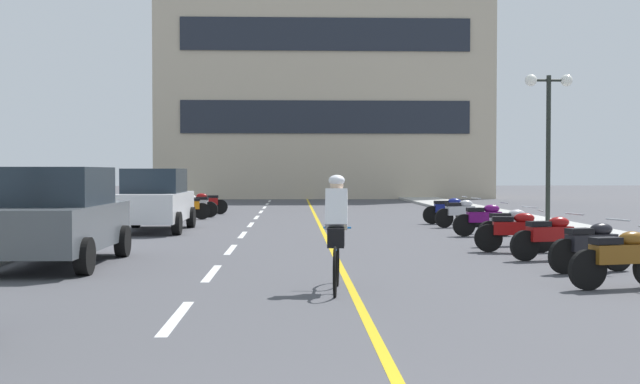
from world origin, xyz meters
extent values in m
plane|color=#47474C|center=(0.00, 21.00, 0.00)|extent=(140.00, 140.00, 0.00)
cube|color=#A8A8A3|center=(-7.20, 24.00, 0.06)|extent=(2.40, 72.00, 0.12)
cube|color=#A8A8A3|center=(7.20, 24.00, 0.06)|extent=(2.40, 72.00, 0.12)
cube|color=silver|center=(-2.00, 6.00, 0.00)|extent=(0.14, 2.20, 0.01)
cube|color=silver|center=(-2.00, 10.00, 0.00)|extent=(0.14, 2.20, 0.01)
cube|color=silver|center=(-2.00, 14.00, 0.00)|extent=(0.14, 2.20, 0.01)
cube|color=silver|center=(-2.00, 18.00, 0.00)|extent=(0.14, 2.20, 0.01)
cube|color=silver|center=(-2.00, 22.00, 0.00)|extent=(0.14, 2.20, 0.01)
cube|color=silver|center=(-2.00, 26.00, 0.00)|extent=(0.14, 2.20, 0.01)
cube|color=silver|center=(-2.00, 30.00, 0.00)|extent=(0.14, 2.20, 0.01)
cube|color=silver|center=(-2.00, 34.00, 0.00)|extent=(0.14, 2.20, 0.01)
cube|color=silver|center=(-2.00, 38.00, 0.00)|extent=(0.14, 2.20, 0.01)
cube|color=silver|center=(-2.00, 42.00, 0.00)|extent=(0.14, 2.20, 0.01)
cube|color=silver|center=(-2.00, 46.00, 0.00)|extent=(0.14, 2.20, 0.01)
cube|color=gold|center=(0.25, 24.00, 0.00)|extent=(0.12, 66.00, 0.01)
cube|color=#BCAD93|center=(1.42, 49.13, 8.55)|extent=(21.49, 8.25, 17.11)
cube|color=#1E232D|center=(1.42, 44.95, 5.13)|extent=(18.05, 0.10, 2.05)
cube|color=#1E232D|center=(1.42, 44.95, 10.27)|extent=(18.05, 0.10, 2.05)
cylinder|color=black|center=(7.19, 20.19, 2.39)|extent=(0.14, 0.14, 4.55)
cylinder|color=black|center=(7.19, 20.19, 4.52)|extent=(1.10, 0.08, 0.08)
sphere|color=white|center=(6.64, 20.19, 4.52)|extent=(0.36, 0.36, 0.36)
sphere|color=white|center=(7.74, 20.19, 4.52)|extent=(0.36, 0.36, 0.36)
cylinder|color=black|center=(-5.79, 12.64, 0.32)|extent=(0.22, 0.64, 0.64)
cylinder|color=black|center=(-4.09, 12.63, 0.32)|extent=(0.22, 0.64, 0.64)
cylinder|color=black|center=(-4.10, 9.83, 0.32)|extent=(0.22, 0.64, 0.64)
cube|color=#4C5156|center=(-4.95, 11.23, 0.72)|extent=(1.73, 4.21, 0.80)
cube|color=#1E2833|center=(-4.95, 11.23, 1.47)|extent=(1.57, 2.21, 0.70)
cylinder|color=black|center=(-5.48, 20.80, 0.32)|extent=(0.22, 0.64, 0.64)
cylinder|color=black|center=(-3.78, 20.79, 0.32)|extent=(0.22, 0.64, 0.64)
cylinder|color=black|center=(-5.49, 18.00, 0.32)|extent=(0.22, 0.64, 0.64)
cylinder|color=black|center=(-3.79, 17.99, 0.32)|extent=(0.22, 0.64, 0.64)
cube|color=silver|center=(-4.63, 19.40, 0.72)|extent=(1.72, 4.21, 0.80)
cube|color=#1E2833|center=(-4.63, 19.40, 1.47)|extent=(1.57, 2.21, 0.70)
cylinder|color=black|center=(3.70, 7.94, 0.30)|extent=(0.61, 0.23, 0.60)
cube|color=brown|center=(4.24, 8.06, 0.52)|extent=(0.94, 0.48, 0.28)
ellipsoid|color=brown|center=(4.43, 8.11, 0.74)|extent=(0.48, 0.33, 0.22)
cube|color=black|center=(3.99, 8.01, 0.72)|extent=(0.48, 0.33, 0.10)
cylinder|color=black|center=(5.04, 10.04, 0.30)|extent=(0.60, 0.27, 0.60)
cylinder|color=black|center=(3.99, 9.71, 0.30)|extent=(0.60, 0.27, 0.60)
cube|color=black|center=(4.51, 9.87, 0.52)|extent=(0.94, 0.53, 0.28)
ellipsoid|color=black|center=(4.70, 9.93, 0.74)|extent=(0.49, 0.36, 0.22)
cube|color=black|center=(4.27, 9.80, 0.72)|extent=(0.49, 0.36, 0.10)
cylinder|color=silver|center=(5.04, 10.04, 0.90)|extent=(0.20, 0.58, 0.03)
cylinder|color=black|center=(4.95, 11.86, 0.30)|extent=(0.61, 0.24, 0.60)
cylinder|color=black|center=(3.88, 11.60, 0.30)|extent=(0.61, 0.24, 0.60)
cube|color=maroon|center=(4.41, 11.73, 0.52)|extent=(0.94, 0.49, 0.28)
ellipsoid|color=maroon|center=(4.61, 11.77, 0.74)|extent=(0.48, 0.34, 0.22)
cube|color=black|center=(4.17, 11.67, 0.72)|extent=(0.48, 0.34, 0.10)
cylinder|color=silver|center=(4.95, 11.86, 0.90)|extent=(0.17, 0.59, 0.03)
cylinder|color=black|center=(4.68, 13.12, 0.30)|extent=(0.61, 0.18, 0.60)
cylinder|color=black|center=(3.59, 13.27, 0.30)|extent=(0.61, 0.18, 0.60)
cube|color=maroon|center=(4.14, 13.20, 0.52)|extent=(0.93, 0.40, 0.28)
ellipsoid|color=maroon|center=(4.34, 13.17, 0.74)|extent=(0.47, 0.30, 0.22)
cube|color=black|center=(3.89, 13.23, 0.72)|extent=(0.47, 0.30, 0.10)
cylinder|color=silver|center=(4.68, 13.12, 0.90)|extent=(0.11, 0.60, 0.03)
cylinder|color=black|center=(4.95, 14.78, 0.30)|extent=(0.60, 0.28, 0.60)
cylinder|color=black|center=(3.90, 14.44, 0.30)|extent=(0.60, 0.28, 0.60)
cube|color=#B2B2B7|center=(4.43, 14.61, 0.52)|extent=(0.94, 0.55, 0.28)
ellipsoid|color=#B2B2B7|center=(4.62, 14.67, 0.74)|extent=(0.49, 0.36, 0.22)
cube|color=black|center=(4.19, 14.54, 0.72)|extent=(0.49, 0.36, 0.10)
cylinder|color=silver|center=(4.95, 14.78, 0.90)|extent=(0.21, 0.58, 0.03)
cylinder|color=black|center=(5.05, 17.31, 0.30)|extent=(0.61, 0.14, 0.60)
cylinder|color=black|center=(3.95, 17.25, 0.30)|extent=(0.61, 0.14, 0.60)
cube|color=#590C59|center=(4.50, 17.28, 0.52)|extent=(0.92, 0.34, 0.28)
ellipsoid|color=#590C59|center=(4.70, 17.29, 0.74)|extent=(0.45, 0.27, 0.22)
cube|color=black|center=(4.25, 17.26, 0.72)|extent=(0.45, 0.27, 0.10)
cylinder|color=silver|center=(5.05, 17.31, 0.90)|extent=(0.07, 0.60, 0.03)
cylinder|color=black|center=(5.11, 20.76, 0.30)|extent=(0.60, 0.26, 0.60)
cylinder|color=black|center=(4.05, 20.46, 0.30)|extent=(0.60, 0.26, 0.60)
cube|color=#B2B2B7|center=(4.58, 20.61, 0.52)|extent=(0.94, 0.51, 0.28)
ellipsoid|color=#B2B2B7|center=(4.77, 20.66, 0.74)|extent=(0.49, 0.35, 0.22)
cube|color=black|center=(4.33, 20.54, 0.72)|extent=(0.49, 0.35, 0.10)
cylinder|color=silver|center=(5.11, 20.76, 0.90)|extent=(0.19, 0.59, 0.03)
cylinder|color=black|center=(5.07, 22.18, 0.30)|extent=(0.60, 0.12, 0.60)
cylinder|color=black|center=(3.97, 22.13, 0.30)|extent=(0.60, 0.12, 0.60)
cube|color=navy|center=(4.52, 22.15, 0.52)|extent=(0.91, 0.32, 0.28)
ellipsoid|color=navy|center=(4.72, 22.16, 0.74)|extent=(0.45, 0.26, 0.22)
cube|color=black|center=(4.27, 22.14, 0.72)|extent=(0.45, 0.26, 0.10)
cylinder|color=silver|center=(5.07, 22.18, 0.90)|extent=(0.05, 0.60, 0.03)
cylinder|color=black|center=(-5.00, 24.65, 0.30)|extent=(0.61, 0.21, 0.60)
cylinder|color=black|center=(-3.92, 24.86, 0.30)|extent=(0.61, 0.21, 0.60)
cube|color=orange|center=(-4.46, 24.75, 0.52)|extent=(0.94, 0.44, 0.28)
ellipsoid|color=orange|center=(-4.65, 24.72, 0.74)|extent=(0.48, 0.32, 0.22)
cube|color=black|center=(-4.21, 24.80, 0.72)|extent=(0.48, 0.32, 0.10)
cylinder|color=silver|center=(-5.00, 24.65, 0.90)|extent=(0.14, 0.59, 0.03)
cylinder|color=black|center=(-4.85, 26.30, 0.30)|extent=(0.61, 0.18, 0.60)
cylinder|color=black|center=(-3.76, 26.15, 0.30)|extent=(0.61, 0.18, 0.60)
cube|color=#B2B2B7|center=(-4.31, 26.23, 0.52)|extent=(0.93, 0.40, 0.28)
ellipsoid|color=#B2B2B7|center=(-4.51, 26.25, 0.74)|extent=(0.47, 0.30, 0.22)
cube|color=black|center=(-4.06, 26.19, 0.72)|extent=(0.47, 0.30, 0.10)
cylinder|color=silver|center=(-4.85, 26.30, 0.90)|extent=(0.11, 0.60, 0.03)
cylinder|color=black|center=(-4.67, 28.15, 0.30)|extent=(0.61, 0.18, 0.60)
cylinder|color=black|center=(-3.58, 28.29, 0.30)|extent=(0.61, 0.18, 0.60)
cube|color=maroon|center=(-4.13, 28.22, 0.52)|extent=(0.93, 0.39, 0.28)
ellipsoid|color=maroon|center=(-4.32, 28.20, 0.74)|extent=(0.47, 0.30, 0.22)
cube|color=black|center=(-3.88, 28.25, 0.72)|extent=(0.47, 0.30, 0.10)
cylinder|color=silver|center=(-4.67, 28.15, 0.90)|extent=(0.11, 0.60, 0.03)
torus|color=black|center=(0.06, 8.53, 0.34)|extent=(0.10, 0.72, 0.72)
torus|color=black|center=(-0.03, 7.48, 0.34)|extent=(0.10, 0.72, 0.72)
cylinder|color=blue|center=(0.01, 7.98, 0.64)|extent=(0.12, 0.95, 0.04)
cube|color=black|center=(0.00, 7.83, 0.86)|extent=(0.12, 0.21, 0.06)
cylinder|color=blue|center=(0.05, 8.43, 0.89)|extent=(0.42, 0.07, 0.03)
cube|color=black|center=(0.01, 7.88, 0.79)|extent=(0.27, 0.38, 0.28)
cube|color=white|center=(0.02, 8.03, 1.19)|extent=(0.36, 0.48, 0.61)
sphere|color=beige|center=(0.03, 8.16, 1.54)|extent=(0.20, 0.20, 0.20)
ellipsoid|color=white|center=(0.03, 8.16, 1.61)|extent=(0.24, 0.26, 0.16)
camera|label=1|loc=(-0.61, -3.19, 1.74)|focal=43.38mm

